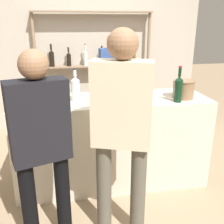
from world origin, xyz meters
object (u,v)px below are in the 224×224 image
Objects in this scene: counter_bottle_4 at (46,88)px; ice_bucket at (183,89)px; customer_left at (41,139)px; customer_center at (122,124)px; counter_bottle_0 at (75,88)px; counter_bottle_3 at (103,90)px; counter_bottle_1 at (117,89)px; counter_bottle_5 at (111,93)px; server_behind_counter at (115,82)px; counter_bottle_2 at (179,88)px.

ice_bucket is (1.41, -0.19, -0.03)m from counter_bottle_4.
ice_bucket is 1.58m from customer_left.
counter_bottle_4 is at bearing 54.76° from customer_center.
counter_bottle_3 is at bearing -22.67° from counter_bottle_0.
counter_bottle_5 is (-0.09, -0.16, -0.00)m from counter_bottle_1.
counter_bottle_0 is 0.42m from counter_bottle_1.
server_behind_counter reaches higher than ice_bucket.
counter_bottle_3 is (-0.74, 0.10, -0.01)m from counter_bottle_2.
counter_bottle_1 reaches higher than ice_bucket.
server_behind_counter is at bearing 40.27° from counter_bottle_4.
counter_bottle_4 is 0.70m from counter_bottle_5.
customer_left is at bearing -156.49° from counter_bottle_2.
customer_center is at bearing -10.87° from server_behind_counter.
counter_bottle_0 is 1.44× the size of ice_bucket.
server_behind_counter is 1.61m from customer_center.
counter_bottle_3 is at bearing -20.63° from counter_bottle_4.
server_behind_counter is at bearing 113.56° from counter_bottle_2.
counter_bottle_0 is at bearing -18.76° from counter_bottle_4.
counter_bottle_2 reaches higher than counter_bottle_5.
server_behind_counter is 0.95× the size of customer_center.
counter_bottle_0 is at bearing 172.39° from counter_bottle_1.
counter_bottle_4 is at bearing 167.67° from counter_bottle_1.
customer_center is (-0.24, -1.59, 0.04)m from server_behind_counter.
counter_bottle_4 is 0.21× the size of customer_left.
counter_bottle_4 is at bearing 159.37° from counter_bottle_3.
counter_bottle_0 is at bearing -38.30° from customer_left.
server_behind_counter is at bearing 72.47° from counter_bottle_3.
counter_bottle_0 is 0.85m from customer_left.
counter_bottle_0 is 1.03m from counter_bottle_2.
server_behind_counter is at bearing 77.61° from counter_bottle_5.
counter_bottle_4 is 0.20× the size of server_behind_counter.
customer_left reaches higher than counter_bottle_1.
customer_center reaches higher than customer_left.
customer_center is (-0.81, -0.68, -0.07)m from ice_bucket.
counter_bottle_2 is 0.23× the size of customer_left.
counter_bottle_1 is (0.42, -0.06, -0.01)m from counter_bottle_0.
counter_bottle_1 is 0.19× the size of customer_center.
customer_left is at bearing -137.70° from counter_bottle_5.
customer_center is (-0.69, -0.56, -0.11)m from counter_bottle_2.
counter_bottle_2 is at bearing -0.14° from counter_bottle_5.
customer_left is (-1.41, -0.69, -0.15)m from ice_bucket.
counter_bottle_1 is 0.73m from customer_center.
counter_bottle_1 is 0.21× the size of customer_left.
counter_bottle_2 is at bearing -31.46° from customer_center.
counter_bottle_5 is (-0.68, 0.00, -0.01)m from counter_bottle_2.
counter_bottle_0 is 0.84m from customer_center.
counter_bottle_5 is at bearing -32.84° from counter_bottle_0.
ice_bucket is (0.11, 0.12, -0.04)m from counter_bottle_2.
counter_bottle_2 is 1.04× the size of counter_bottle_3.
counter_bottle_4 is 0.90m from customer_left.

